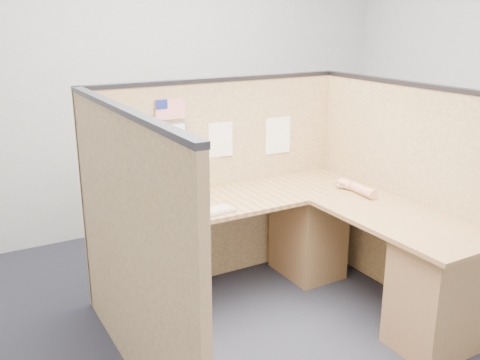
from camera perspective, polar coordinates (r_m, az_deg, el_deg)
floor at (r=3.57m, az=5.75°, el=-16.07°), size 5.00×5.00×0.00m
wall_back at (r=5.02m, az=-9.03°, el=10.58°), size 5.00×0.00×5.00m
cubicle_partitions at (r=3.55m, az=2.12°, el=-2.34°), size 2.06×1.83×1.53m
l_desk at (r=3.67m, az=5.70°, el=-8.02°), size 1.95×1.75×0.73m
laptop at (r=3.74m, az=-7.02°, el=-1.17°), size 0.34×0.35×0.22m
keyboard at (r=3.42m, az=-3.71°, el=-3.54°), size 0.40×0.16×0.03m
mouse at (r=4.02m, az=10.97°, el=-0.55°), size 0.11×0.08×0.04m
hand_forearm at (r=3.93m, az=12.34°, el=-0.83°), size 0.11×0.37×0.08m
blue_poster at (r=3.55m, az=-14.82°, el=6.46°), size 0.18×0.03×0.24m
american_flag at (r=3.68m, az=-7.79°, el=7.24°), size 0.22×0.01×0.38m
file_holder at (r=3.71m, az=-7.67°, el=3.36°), size 0.27×0.05×0.35m
paper_left at (r=3.91m, az=-2.17°, el=4.32°), size 0.20×0.02×0.25m
paper_right at (r=4.17m, az=4.07°, el=4.76°), size 0.22×0.01×0.28m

